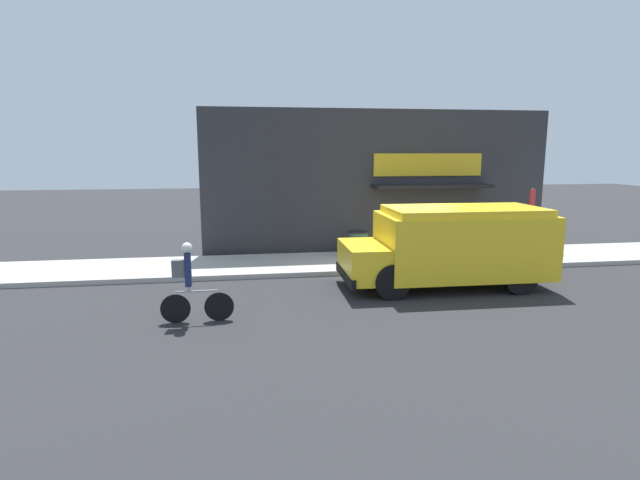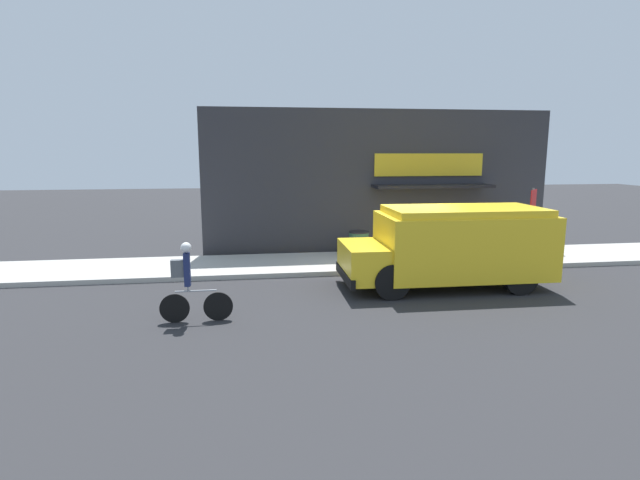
{
  "view_description": "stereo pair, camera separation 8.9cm",
  "coord_description": "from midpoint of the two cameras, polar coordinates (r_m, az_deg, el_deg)",
  "views": [
    {
      "loc": [
        -4.66,
        -13.64,
        3.55
      ],
      "look_at": [
        -2.6,
        -0.2,
        1.1
      ],
      "focal_mm": 28.0,
      "sensor_mm": 36.0,
      "label": 1
    },
    {
      "loc": [
        -4.57,
        -13.65,
        3.55
      ],
      "look_at": [
        -2.6,
        -0.2,
        1.1
      ],
      "focal_mm": 28.0,
      "sensor_mm": 36.0,
      "label": 2
    }
  ],
  "objects": [
    {
      "name": "ground_plane",
      "position": [
        14.83,
        9.71,
        -3.78
      ],
      "size": [
        70.0,
        70.0,
        0.0
      ],
      "primitive_type": "plane",
      "color": "#2B2B2D"
    },
    {
      "name": "sidewalk",
      "position": [
        16.1,
        8.18,
        -2.37
      ],
      "size": [
        28.0,
        2.76,
        0.14
      ],
      "color": "#ADAAA3",
      "rests_on": "ground_plane"
    },
    {
      "name": "cyclist",
      "position": [
        10.7,
        -14.84,
        -4.76
      ],
      "size": [
        1.51,
        0.22,
        1.7
      ],
      "rotation": [
        0.0,
        0.0,
        0.01
      ],
      "color": "black",
      "rests_on": "ground_plane"
    },
    {
      "name": "school_bus",
      "position": [
        13.47,
        14.71,
        -0.54
      ],
      "size": [
        5.36,
        2.69,
        2.1
      ],
      "rotation": [
        0.0,
        0.0,
        -0.01
      ],
      "color": "yellow",
      "rests_on": "ground_plane"
    },
    {
      "name": "storefront",
      "position": [
        17.45,
        6.97,
        6.59
      ],
      "size": [
        12.16,
        1.12,
        4.93
      ],
      "color": "#2D2D33",
      "rests_on": "ground_plane"
    },
    {
      "name": "trash_bin",
      "position": [
        16.21,
        4.23,
        -0.45
      ],
      "size": [
        0.65,
        0.65,
        0.83
      ],
      "color": "#2D5138",
      "rests_on": "sidewalk"
    },
    {
      "name": "stop_sign_post",
      "position": [
        17.03,
        22.84,
        3.01
      ],
      "size": [
        0.45,
        0.45,
        2.25
      ],
      "color": "slate",
      "rests_on": "sidewalk"
    }
  ]
}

